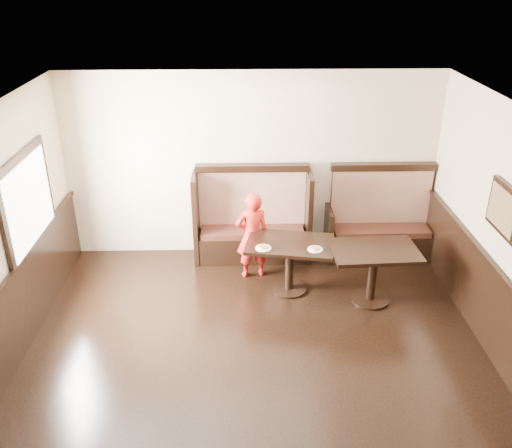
{
  "coord_description": "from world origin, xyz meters",
  "views": [
    {
      "loc": [
        -0.13,
        -4.1,
        4.13
      ],
      "look_at": [
        0.03,
        2.35,
        1.0
      ],
      "focal_mm": 38.0,
      "sensor_mm": 36.0,
      "label": 1
    }
  ],
  "objects_px": {
    "booth_neighbor": "(379,226)",
    "table_neighbor": "(373,262)",
    "child": "(252,236)",
    "booth_main": "(252,225)",
    "table_main": "(290,254)"
  },
  "relations": [
    {
      "from": "booth_neighbor",
      "to": "child",
      "type": "distance_m",
      "value": 2.05
    },
    {
      "from": "table_neighbor",
      "to": "child",
      "type": "xyz_separation_m",
      "value": [
        -1.58,
        0.68,
        0.06
      ]
    },
    {
      "from": "booth_main",
      "to": "child",
      "type": "height_order",
      "value": "booth_main"
    },
    {
      "from": "table_main",
      "to": "child",
      "type": "relative_size",
      "value": 0.98
    },
    {
      "from": "booth_neighbor",
      "to": "table_neighbor",
      "type": "xyz_separation_m",
      "value": [
        -0.38,
        -1.27,
        0.1
      ]
    },
    {
      "from": "table_neighbor",
      "to": "child",
      "type": "distance_m",
      "value": 1.72
    },
    {
      "from": "booth_neighbor",
      "to": "child",
      "type": "bearing_deg",
      "value": -163.2
    },
    {
      "from": "booth_neighbor",
      "to": "table_neighbor",
      "type": "distance_m",
      "value": 1.33
    },
    {
      "from": "booth_neighbor",
      "to": "table_main",
      "type": "bearing_deg",
      "value": -145.88
    },
    {
      "from": "child",
      "to": "booth_main",
      "type": "bearing_deg",
      "value": -103.36
    },
    {
      "from": "booth_main",
      "to": "booth_neighbor",
      "type": "distance_m",
      "value": 1.95
    },
    {
      "from": "table_main",
      "to": "booth_main",
      "type": "bearing_deg",
      "value": 126.34
    },
    {
      "from": "table_main",
      "to": "child",
      "type": "distance_m",
      "value": 0.64
    },
    {
      "from": "table_main",
      "to": "table_neighbor",
      "type": "distance_m",
      "value": 1.11
    },
    {
      "from": "table_neighbor",
      "to": "child",
      "type": "height_order",
      "value": "child"
    }
  ]
}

